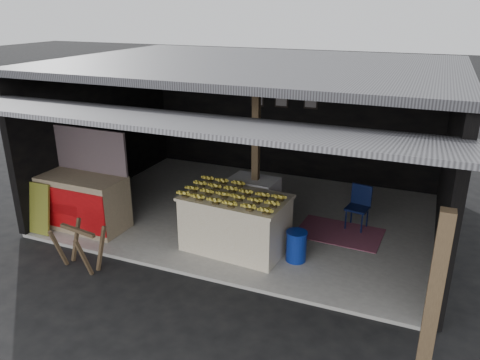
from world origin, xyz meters
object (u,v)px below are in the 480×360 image
at_px(white_crate, 253,203).
at_px(water_barrel, 296,247).
at_px(neighbor_stall, 80,199).
at_px(plastic_chair, 359,203).
at_px(sawhorse, 79,244).
at_px(banana_table, 236,223).

distance_m(white_crate, water_barrel, 1.42).
distance_m(white_crate, neighbor_stall, 3.21).
bearing_deg(neighbor_stall, plastic_chair, 22.93).
xyz_separation_m(white_crate, sawhorse, (-2.03, -2.35, -0.10)).
bearing_deg(water_barrel, plastic_chair, 66.31).
relative_size(white_crate, water_barrel, 1.99).
relative_size(sawhorse, water_barrel, 1.51).
bearing_deg(neighbor_stall, sawhorse, -49.81).
height_order(neighbor_stall, water_barrel, neighbor_stall).
distance_m(banana_table, sawhorse, 2.52).
xyz_separation_m(banana_table, white_crate, (-0.02, 0.89, 0.00)).
distance_m(neighbor_stall, water_barrel, 4.10).
height_order(banana_table, plastic_chair, banana_table).
distance_m(water_barrel, plastic_chair, 1.81).
bearing_deg(water_barrel, white_crate, 140.79).
height_order(sawhorse, water_barrel, sawhorse).
height_order(water_barrel, plastic_chair, plastic_chair).
bearing_deg(plastic_chair, white_crate, -147.18).
bearing_deg(water_barrel, neighbor_stall, -175.82).
relative_size(neighbor_stall, sawhorse, 2.49).
bearing_deg(neighbor_stall, banana_table, 6.52).
relative_size(banana_table, plastic_chair, 2.21).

